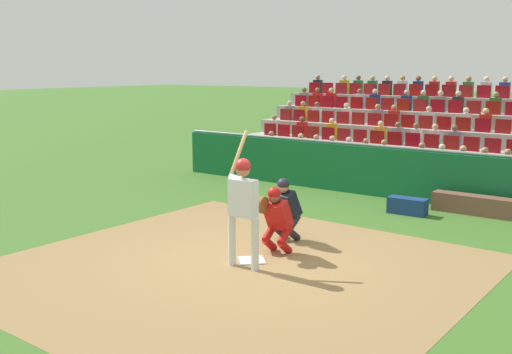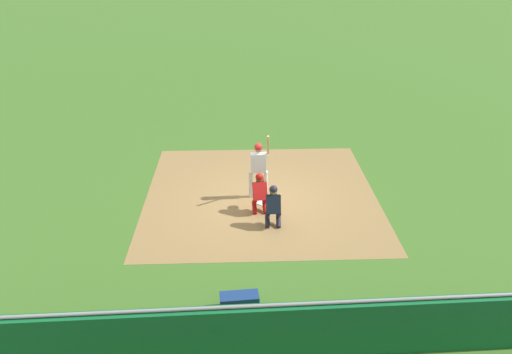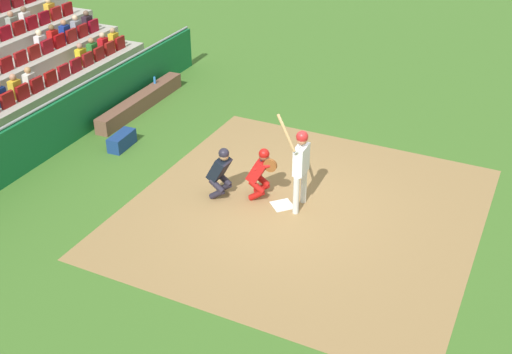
{
  "view_description": "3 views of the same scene",
  "coord_description": "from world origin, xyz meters",
  "px_view_note": "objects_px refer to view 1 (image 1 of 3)",
  "views": [
    {
      "loc": [
        -5.89,
        7.99,
        3.32
      ],
      "look_at": [
        0.31,
        -0.55,
        1.38
      ],
      "focal_mm": 41.7,
      "sensor_mm": 36.0,
      "label": 1
    },
    {
      "loc": [
        -1.07,
        -13.31,
        7.6
      ],
      "look_at": [
        -0.23,
        -0.58,
        1.18
      ],
      "focal_mm": 33.88,
      "sensor_mm": 36.0,
      "label": 2
    },
    {
      "loc": [
        10.96,
        4.31,
        7.6
      ],
      "look_at": [
        0.34,
        -0.48,
        0.8
      ],
      "focal_mm": 44.4,
      "sensor_mm": 36.0,
      "label": 3
    }
  ],
  "objects_px": {
    "home_plate_marker": "(252,260)",
    "catcher_crouching": "(276,216)",
    "home_plate_umpire": "(286,206)",
    "batter_at_plate": "(243,200)",
    "equipment_duffel_bag": "(407,206)"
  },
  "relations": [
    {
      "from": "home_plate_marker",
      "to": "catcher_crouching",
      "type": "distance_m",
      "value": 0.91
    },
    {
      "from": "catcher_crouching",
      "to": "home_plate_umpire",
      "type": "bearing_deg",
      "value": -68.72
    },
    {
      "from": "batter_at_plate",
      "to": "home_plate_marker",
      "type": "bearing_deg",
      "value": -76.85
    },
    {
      "from": "catcher_crouching",
      "to": "home_plate_umpire",
      "type": "xyz_separation_m",
      "value": [
        0.32,
        -0.82,
        -0.02
      ]
    },
    {
      "from": "home_plate_marker",
      "to": "home_plate_umpire",
      "type": "bearing_deg",
      "value": -81.47
    },
    {
      "from": "catcher_crouching",
      "to": "home_plate_umpire",
      "type": "relative_size",
      "value": 1.0
    },
    {
      "from": "home_plate_marker",
      "to": "equipment_duffel_bag",
      "type": "xyz_separation_m",
      "value": [
        -0.89,
        -4.84,
        0.17
      ]
    },
    {
      "from": "home_plate_marker",
      "to": "batter_at_plate",
      "type": "relative_size",
      "value": 0.19
    },
    {
      "from": "home_plate_umpire",
      "to": "equipment_duffel_bag",
      "type": "xyz_separation_m",
      "value": [
        -1.1,
        -3.44,
        -0.5
      ]
    },
    {
      "from": "equipment_duffel_bag",
      "to": "batter_at_plate",
      "type": "bearing_deg",
      "value": 78.45
    },
    {
      "from": "home_plate_marker",
      "to": "home_plate_umpire",
      "type": "xyz_separation_m",
      "value": [
        0.21,
        -1.4,
        0.67
      ]
    },
    {
      "from": "batter_at_plate",
      "to": "equipment_duffel_bag",
      "type": "height_order",
      "value": "batter_at_plate"
    },
    {
      "from": "equipment_duffel_bag",
      "to": "home_plate_umpire",
      "type": "bearing_deg",
      "value": 69.56
    },
    {
      "from": "catcher_crouching",
      "to": "home_plate_umpire",
      "type": "height_order",
      "value": "catcher_crouching"
    },
    {
      "from": "batter_at_plate",
      "to": "catcher_crouching",
      "type": "bearing_deg",
      "value": -91.66
    }
  ]
}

